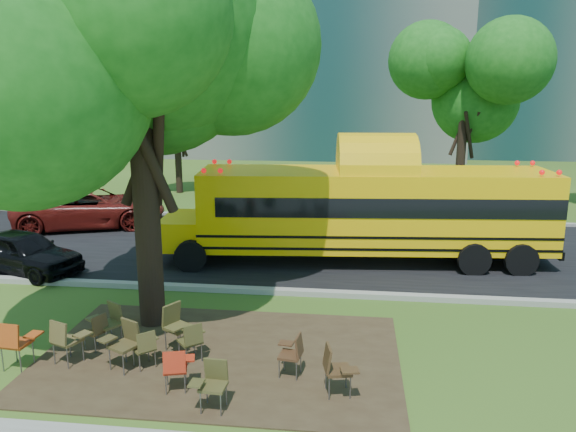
# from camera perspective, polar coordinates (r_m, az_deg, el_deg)

# --- Properties ---
(ground) EXTENTS (160.00, 160.00, 0.00)m
(ground) POSITION_cam_1_polar(r_m,az_deg,el_deg) (12.16, -11.04, -12.53)
(ground) COLOR #2E4F18
(ground) RESTS_ON ground
(dirt_patch) EXTENTS (7.00, 4.50, 0.03)m
(dirt_patch) POSITION_cam_1_polar(r_m,az_deg,el_deg) (11.47, -6.91, -13.95)
(dirt_patch) COLOR #382819
(dirt_patch) RESTS_ON ground
(asphalt_road) EXTENTS (80.00, 8.00, 0.04)m
(asphalt_road) POSITION_cam_1_polar(r_m,az_deg,el_deg) (18.49, -4.49, -3.15)
(asphalt_road) COLOR black
(asphalt_road) RESTS_ON ground
(kerb_near) EXTENTS (80.00, 0.25, 0.14)m
(kerb_near) POSITION_cam_1_polar(r_m,az_deg,el_deg) (14.78, -7.52, -7.32)
(kerb_near) COLOR gray
(kerb_near) RESTS_ON ground
(kerb_far) EXTENTS (80.00, 0.25, 0.14)m
(kerb_far) POSITION_cam_1_polar(r_m,az_deg,el_deg) (22.38, -2.47, -0.07)
(kerb_far) COLOR gray
(kerb_far) RESTS_ON ground
(building_main) EXTENTS (38.00, 16.00, 22.00)m
(building_main) POSITION_cam_1_polar(r_m,az_deg,el_deg) (48.14, -7.58, 20.08)
(building_main) COLOR slate
(building_main) RESTS_ON ground
(bg_tree_2) EXTENTS (4.80, 4.80, 6.62)m
(bg_tree_2) POSITION_cam_1_polar(r_m,az_deg,el_deg) (27.75, -11.32, 10.93)
(bg_tree_2) COLOR black
(bg_tree_2) RESTS_ON ground
(bg_tree_3) EXTENTS (5.60, 5.60, 7.84)m
(bg_tree_3) POSITION_cam_1_polar(r_m,az_deg,el_deg) (24.79, 17.59, 12.21)
(bg_tree_3) COLOR black
(bg_tree_3) RESTS_ON ground
(main_tree) EXTENTS (7.20, 7.20, 9.64)m
(main_tree) POSITION_cam_1_polar(r_m,az_deg,el_deg) (12.11, -15.12, 16.56)
(main_tree) COLOR black
(main_tree) RESTS_ON ground
(school_bus) EXTENTS (11.53, 3.45, 2.78)m
(school_bus) POSITION_cam_1_polar(r_m,az_deg,el_deg) (16.78, 8.36, 0.64)
(school_bus) COLOR #FFBE08
(school_bus) RESTS_ON ground
(chair_0) EXTENTS (0.66, 0.57, 0.96)m
(chair_0) POSITION_cam_1_polar(r_m,az_deg,el_deg) (11.84, -25.96, -11.26)
(chair_0) COLOR #B04212
(chair_0) RESTS_ON ground
(chair_1) EXTENTS (0.75, 0.59, 0.93)m
(chair_1) POSITION_cam_1_polar(r_m,az_deg,el_deg) (11.62, -21.65, -11.41)
(chair_1) COLOR brown
(chair_1) RESTS_ON ground
(chair_2) EXTENTS (0.53, 0.67, 0.78)m
(chair_2) POSITION_cam_1_polar(r_m,az_deg,el_deg) (11.09, -14.26, -12.59)
(chair_2) COLOR #4F4822
(chair_2) RESTS_ON ground
(chair_3) EXTENTS (0.79, 0.62, 0.95)m
(chair_3) POSITION_cam_1_polar(r_m,az_deg,el_deg) (11.15, -16.26, -11.97)
(chair_3) COLOR #453A1D
(chair_3) RESTS_ON ground
(chair_4) EXTENTS (0.56, 0.60, 0.82)m
(chair_4) POSITION_cam_1_polar(r_m,az_deg,el_deg) (10.19, -11.27, -14.68)
(chair_4) COLOR red
(chair_4) RESTS_ON ground
(chair_5) EXTENTS (0.57, 0.50, 0.86)m
(chair_5) POSITION_cam_1_polar(r_m,az_deg,el_deg) (9.62, -7.68, -16.19)
(chair_5) COLOR #45401E
(chair_5) RESTS_ON ground
(chair_6) EXTENTS (0.49, 0.59, 0.83)m
(chair_6) POSITION_cam_1_polar(r_m,az_deg,el_deg) (10.50, 0.51, -13.53)
(chair_6) COLOR #472B19
(chair_6) RESTS_ON ground
(chair_7) EXTENTS (0.65, 0.63, 0.92)m
(chair_7) POSITION_cam_1_polar(r_m,az_deg,el_deg) (9.90, 4.83, -14.95)
(chair_7) COLOR #442D18
(chair_7) RESTS_ON ground
(chair_8) EXTENTS (0.50, 0.63, 0.77)m
(chair_8) POSITION_cam_1_polar(r_m,az_deg,el_deg) (12.09, -18.80, -10.69)
(chair_8) COLOR #51391D
(chair_8) RESTS_ON ground
(chair_9) EXTENTS (0.76, 0.60, 0.90)m
(chair_9) POSITION_cam_1_polar(r_m,az_deg,el_deg) (12.22, -17.69, -9.95)
(chair_9) COLOR brown
(chair_9) RESTS_ON ground
(chair_10) EXTENTS (0.64, 0.82, 0.97)m
(chair_10) POSITION_cam_1_polar(r_m,az_deg,el_deg) (11.60, -11.37, -10.59)
(chair_10) COLOR #4E4822
(chair_10) RESTS_ON ground
(chair_11) EXTENTS (0.55, 0.70, 0.82)m
(chair_11) POSITION_cam_1_polar(r_m,az_deg,el_deg) (11.13, -9.71, -12.13)
(chair_11) COLOR #44411D
(chair_11) RESTS_ON ground
(black_car) EXTENTS (3.87, 2.46, 1.23)m
(black_car) POSITION_cam_1_polar(r_m,az_deg,el_deg) (17.55, -25.33, -3.32)
(black_car) COLOR black
(black_car) RESTS_ON ground
(bg_car_red) EXTENTS (5.90, 4.13, 1.50)m
(bg_car_red) POSITION_cam_1_polar(r_m,az_deg,el_deg) (22.13, -19.44, 0.82)
(bg_car_red) COLOR #5F1410
(bg_car_red) RESTS_ON ground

